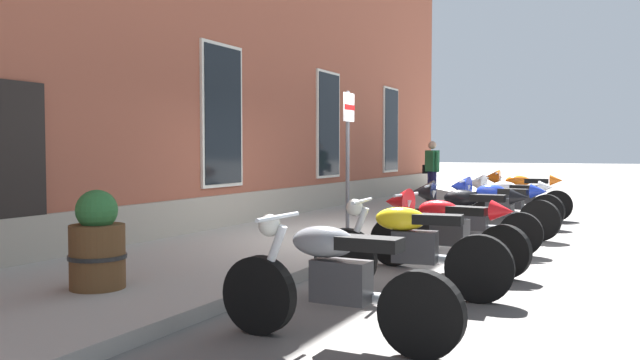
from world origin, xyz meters
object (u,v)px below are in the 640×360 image
Objects in this scene: motorcycle_grey_naked at (333,282)px; parking_sign at (348,142)px; motorcycle_red_sport at (440,227)px; motorcycle_blue_sport at (492,205)px; motorcycle_black_sport at (463,213)px; motorcycle_white_sport at (505,198)px; motorcycle_yellow_naked at (408,249)px; motorcycle_orange_sport at (519,192)px; pedestrian_striped_shirt at (432,168)px; barrel_planter at (97,245)px.

motorcycle_grey_naked is 0.88× the size of parking_sign.
motorcycle_red_sport is 3.41m from motorcycle_blue_sport.
motorcycle_black_sport is 3.54m from motorcycle_white_sport.
motorcycle_red_sport is at bearing -176.25° from motorcycle_black_sport.
parking_sign is (-0.17, 1.75, 1.04)m from motorcycle_black_sport.
motorcycle_grey_naked is 1.81m from motorcycle_yellow_naked.
motorcycle_red_sport reaches higher than motorcycle_yellow_naked.
motorcycle_black_sport is (3.11, 0.19, 0.08)m from motorcycle_yellow_naked.
motorcycle_black_sport is 1.00× the size of motorcycle_white_sport.
motorcycle_yellow_naked is 0.97× the size of motorcycle_blue_sport.
motorcycle_orange_sport is (9.90, 0.16, 0.10)m from motorcycle_grey_naked.
motorcycle_grey_naked is 4.92m from motorcycle_black_sport.
barrel_planter is at bearing -179.45° from pedestrian_striped_shirt.
motorcycle_blue_sport is 0.93× the size of parking_sign.
motorcycle_black_sport reaches higher than motorcycle_white_sport.
motorcycle_black_sport is at bearing 3.57° from motorcycle_yellow_naked.
motorcycle_yellow_naked is 0.90× the size of parking_sign.
motorcycle_yellow_naked is at bearing -178.26° from motorcycle_white_sport.
motorcycle_black_sport is at bearing -179.88° from motorcycle_white_sport.
motorcycle_red_sport is 1.02× the size of motorcycle_orange_sport.
motorcycle_white_sport is at bearing 3.05° from motorcycle_blue_sport.
parking_sign reaches higher than motorcycle_yellow_naked.
motorcycle_white_sport is 1.44m from motorcycle_orange_sport.
motorcycle_orange_sport is at bearing 1.14° from motorcycle_yellow_naked.
motorcycle_orange_sport is (1.44, -0.04, 0.03)m from motorcycle_white_sport.
motorcycle_orange_sport is 2.11× the size of barrel_planter.
motorcycle_white_sport is at bearing 0.12° from motorcycle_black_sport.
motorcycle_yellow_naked is at bearing -178.86° from motorcycle_orange_sport.
motorcycle_black_sport is (1.62, 0.11, 0.02)m from motorcycle_red_sport.
pedestrian_striped_shirt reaches higher than barrel_planter.
motorcycle_white_sport is at bearing 1.33° from motorcycle_grey_naked.
motorcycle_yellow_naked is (1.81, -0.01, 0.00)m from motorcycle_grey_naked.
motorcycle_red_sport is 6.60m from motorcycle_orange_sport.
motorcycle_orange_sport is 9.97m from barrel_planter.
pedestrian_striped_shirt is at bearing 25.66° from motorcycle_blue_sport.
pedestrian_striped_shirt reaches higher than motorcycle_white_sport.
motorcycle_red_sport is 2.59m from parking_sign.
motorcycle_white_sport is at bearing -16.59° from barrel_planter.
motorcycle_white_sport reaches higher than motorcycle_yellow_naked.
barrel_planter reaches higher than motorcycle_yellow_naked.
motorcycle_blue_sport is (6.71, 0.10, 0.08)m from motorcycle_grey_naked.
parking_sign is at bearing -173.76° from pedestrian_striped_shirt.
motorcycle_orange_sport is 5.54m from parking_sign.
motorcycle_black_sport is at bearing 2.20° from motorcycle_grey_naked.
motorcycle_blue_sport is 1.00× the size of motorcycle_white_sport.
pedestrian_striped_shirt is (3.78, 2.56, 0.48)m from motorcycle_white_sport.
motorcycle_black_sport is 1.03× the size of motorcycle_orange_sport.
motorcycle_orange_sport is (3.19, 0.05, 0.02)m from motorcycle_blue_sport.
barrel_planter is at bearing 152.29° from motorcycle_black_sport.
motorcycle_blue_sport is 2.18× the size of barrel_planter.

